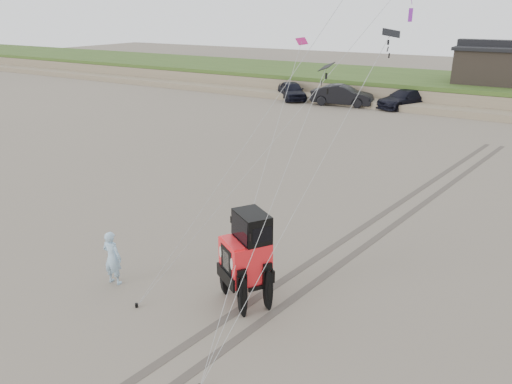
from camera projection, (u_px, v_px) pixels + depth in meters
ground at (193, 324)px, 12.49m from camera, size 160.00×160.00×0.00m
dune_ridge at (468, 91)px, 42.21m from camera, size 160.00×14.25×1.73m
cabin at (498, 64)px, 40.00m from camera, size 6.40×5.40×3.35m
truck_a at (292, 91)px, 42.94m from camera, size 4.29×4.53×1.52m
truck_b at (342, 95)px, 40.29m from camera, size 5.17×2.46×1.63m
truck_c at (404, 99)px, 39.27m from camera, size 3.98×5.30×1.43m
jeep at (245, 268)px, 13.14m from camera, size 4.93×5.88×2.04m
man at (112, 258)px, 14.11m from camera, size 0.63×0.45×1.61m
stake_main at (137, 305)px, 13.18m from camera, size 0.08×0.08×0.12m
tire_tracks at (375, 228)px, 17.91m from camera, size 5.22×29.74×0.01m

